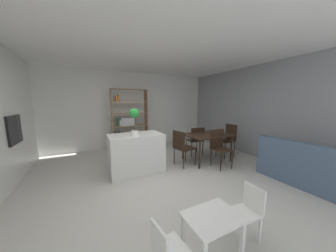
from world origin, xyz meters
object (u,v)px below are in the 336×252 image
Objects in this scene: open_bookshelf at (127,121)px; dining_chair_far at (196,138)px; child_chair_left at (166,250)px; dining_chair_window_side at (228,137)px; kitchen_island at (136,153)px; child_table at (213,223)px; dining_chair_island_side at (182,145)px; potted_plant_on_island at (134,118)px; dining_chair_near at (219,145)px; sofa at (312,171)px; dining_table at (207,137)px; built_in_oven at (14,130)px; child_chair_right at (248,209)px.

dining_chair_far is (1.69, -1.64, -0.45)m from open_bookshelf.
child_chair_left is 0.66× the size of dining_chair_far.
child_chair_left is at bearing 56.54° from dining_chair_far.
dining_chair_window_side is (3.18, 2.24, 0.25)m from child_chair_left.
child_chair_left is (-0.41, -2.41, -0.12)m from kitchen_island.
dining_chair_island_side reaches higher than child_table.
child_table is 3.46m from dining_chair_window_side.
kitchen_island reaches higher than dining_chair_far.
potted_plant_on_island reaches higher than dining_chair_near.
dining_chair_far is 0.94m from dining_chair_near.
dining_chair_near is at bearing -59.78° from child_chair_left.
kitchen_island is at bearing 53.41° from sofa.
dining_chair_near is at bearing -126.97° from dining_chair_island_side.
dining_table is at bearing -3.10° from potted_plant_on_island.
dining_chair_near reaches higher than dining_table.
built_in_oven is 0.30× the size of open_bookshelf.
sofa is at bearing 6.12° from dining_chair_window_side.
dining_chair_near is (1.99, -0.57, -0.72)m from potted_plant_on_island.
child_table is 0.63× the size of dining_chair_island_side.
dining_chair_island_side is (1.14, -0.18, 0.09)m from kitchen_island.
child_chair_left is 0.60× the size of dining_chair_window_side.
dining_table is (4.21, -0.77, -0.41)m from built_in_oven.
dining_chair_island_side is (0.88, -2.12, -0.45)m from open_bookshelf.
open_bookshelf is 3.31m from dining_chair_window_side.
built_in_oven is 3.62m from child_chair_left.
child_table is 2.45m from dining_chair_island_side.
child_chair_right is 0.68× the size of dining_chair_near.
sofa is at bearing -28.17° from built_in_oven.
built_in_oven is 2.85m from open_bookshelf.
built_in_oven reaches higher than sofa.
built_in_oven is 0.51× the size of kitchen_island.
dining_chair_island_side is 2.66m from sofa.
open_bookshelf is 4.45m from child_chair_left.
child_chair_left is (-0.54, -0.01, -0.05)m from child_table.
kitchen_island reaches higher than sofa.
child_chair_right is 2.28m from dining_chair_island_side.
child_table is 0.90× the size of child_chair_right.
dining_table is at bearing -87.82° from dining_chair_window_side.
dining_chair_window_side is (2.52, -2.11, -0.41)m from open_bookshelf.
dining_chair_far is at bearing 91.42° from dining_table.
child_chair_right is (0.71, -2.35, -0.92)m from potted_plant_on_island.
open_bookshelf is 1.73× the size of dining_table.
child_chair_left is at bearing -136.41° from dining_table.
kitchen_island is 2.04m from open_bookshelf.
built_in_oven is at bearing 167.28° from dining_chair_near.
built_in_oven is at bearing 68.60° from dining_chair_island_side.
open_bookshelf reaches higher than sofa.
dining_chair_near is at bearing -57.93° from dining_chair_window_side.
child_table is 0.99× the size of child_chair_left.
dining_table is 1.27× the size of dining_chair_near.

